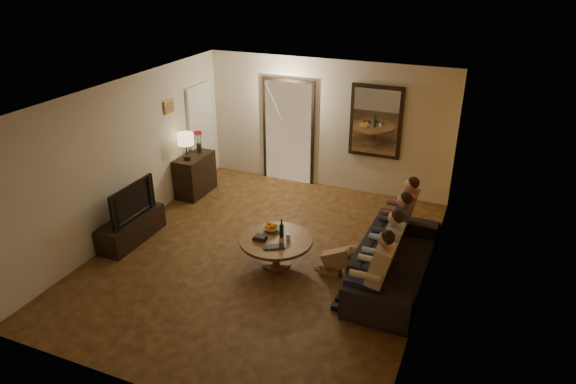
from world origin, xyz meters
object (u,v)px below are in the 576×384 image
at_px(dresser, 195,175).
at_px(person_d, 402,217).
at_px(person_c, 394,234).
at_px(laptop, 275,248).
at_px(person_a, 374,277).
at_px(coffee_table, 276,252).
at_px(tv, 128,201).
at_px(person_b, 385,254).
at_px(bowl, 271,228).
at_px(tv_stand, 132,229).
at_px(wine_bottle, 282,228).
at_px(dog, 338,258).
at_px(table_lamp, 186,146).
at_px(sofa, 395,260).

relative_size(dresser, person_d, 0.75).
distance_m(person_c, laptop, 1.79).
relative_size(person_a, coffee_table, 1.07).
distance_m(tv, person_b, 4.21).
xyz_separation_m(person_d, bowl, (-1.85, -0.95, -0.12)).
xyz_separation_m(person_a, person_b, (0.00, 0.60, 0.00)).
distance_m(tv, coffee_table, 2.60).
relative_size(tv_stand, person_a, 1.07).
relative_size(person_d, wine_bottle, 3.87).
bearing_deg(coffee_table, person_c, 18.90).
height_order(tv, bowl, tv).
distance_m(coffee_table, wine_bottle, 0.40).
height_order(tv_stand, laptop, laptop).
distance_m(person_c, bowl, 1.89).
relative_size(person_a, person_d, 1.00).
bearing_deg(bowl, person_c, 10.76).
relative_size(person_c, dog, 2.14).
relative_size(person_c, coffee_table, 1.07).
relative_size(dresser, table_lamp, 1.67).
relative_size(person_a, person_b, 1.00).
bearing_deg(dresser, tv, -90.00).
xyz_separation_m(dog, coffee_table, (-0.95, -0.11, -0.06)).
bearing_deg(bowl, wine_bottle, -27.55).
xyz_separation_m(dresser, bowl, (2.36, -1.56, 0.08)).
distance_m(coffee_table, laptop, 0.38).
xyz_separation_m(coffee_table, wine_bottle, (0.05, 0.10, 0.38)).
relative_size(tv_stand, sofa, 0.54).
bearing_deg(person_b, sofa, 71.57).
height_order(table_lamp, coffee_table, table_lamp).
distance_m(tv_stand, person_b, 4.23).
distance_m(sofa, wine_bottle, 1.75).
height_order(tv, person_b, person_b).
height_order(tv_stand, wine_bottle, wine_bottle).
bearing_deg(wine_bottle, coffee_table, -116.57).
height_order(tv_stand, person_b, person_b).
bearing_deg(person_d, laptop, -137.22).
xyz_separation_m(person_b, coffee_table, (-1.67, 0.03, -0.38)).
distance_m(sofa, dog, 0.84).
xyz_separation_m(person_c, coffee_table, (-1.67, -0.57, -0.38)).
bearing_deg(tv_stand, bowl, 11.02).
distance_m(person_a, laptop, 1.61).
height_order(sofa, person_c, person_c).
bearing_deg(sofa, person_b, 162.74).
xyz_separation_m(dresser, tv, (0.00, -2.02, 0.33)).
distance_m(table_lamp, laptop, 3.27).
xyz_separation_m(tv_stand, person_b, (4.21, 0.21, 0.39)).
bearing_deg(person_c, dog, -146.96).
bearing_deg(bowl, laptop, -60.75).
height_order(tv, person_a, person_a).
relative_size(tv, person_b, 0.88).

